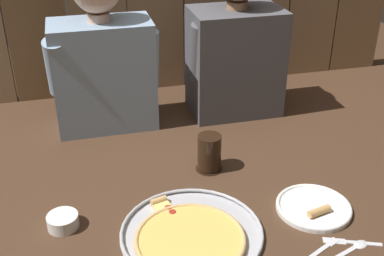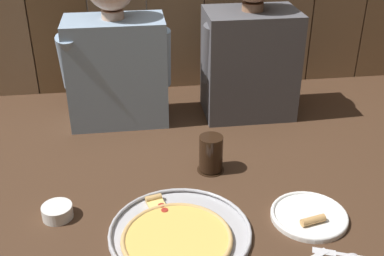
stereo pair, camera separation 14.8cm
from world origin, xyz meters
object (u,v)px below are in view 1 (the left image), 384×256
object	(u,v)px
dinner_plate	(314,207)
diner_right	(236,44)
diner_left	(102,56)
drinking_glass	(209,153)
dipping_bowl	(63,221)
pizza_tray	(191,235)

from	to	relation	value
dinner_plate	diner_right	distance (m)	0.75
diner_left	drinking_glass	bearing A→B (deg)	-54.31
diner_left	dipping_bowl	bearing A→B (deg)	-107.14
pizza_tray	drinking_glass	world-z (taller)	drinking_glass
drinking_glass	diner_right	distance (m)	0.51
diner_right	drinking_glass	bearing A→B (deg)	-118.27
pizza_tray	diner_right	size ratio (longest dim) A/B	0.62
diner_right	dipping_bowl	bearing A→B (deg)	-139.58
diner_right	diner_left	bearing A→B (deg)	-179.98
dinner_plate	drinking_glass	size ratio (longest dim) A/B	1.76
pizza_tray	diner_right	distance (m)	0.85
dinner_plate	diner_right	bearing A→B (deg)	91.42
dinner_plate	drinking_glass	distance (m)	0.37
pizza_tray	dipping_bowl	distance (m)	0.36
pizza_tray	diner_right	world-z (taller)	diner_right
dipping_bowl	diner_right	xyz separation A→B (m)	(0.69, 0.59, 0.26)
dipping_bowl	diner_left	xyz separation A→B (m)	(0.18, 0.59, 0.26)
diner_right	pizza_tray	bearing A→B (deg)	-116.58
dinner_plate	diner_right	xyz separation A→B (m)	(-0.02, 0.69, 0.27)
dinner_plate	diner_right	world-z (taller)	diner_right
pizza_tray	drinking_glass	distance (m)	0.35
pizza_tray	diner_right	bearing A→B (deg)	63.42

